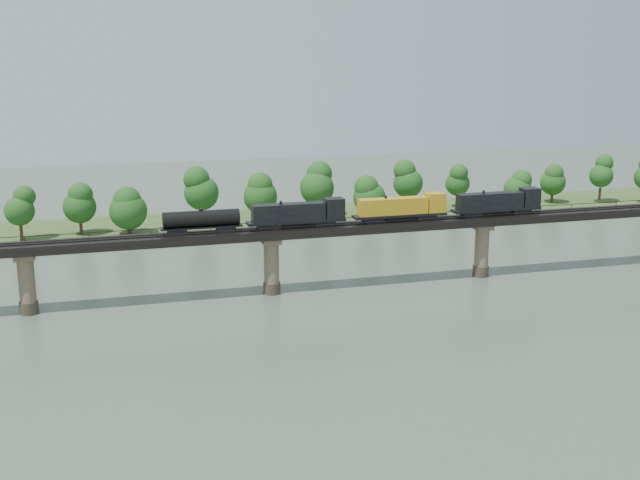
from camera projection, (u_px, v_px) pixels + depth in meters
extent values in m
plane|color=#3D4E3D|center=(318.00, 355.00, 111.67)|extent=(400.00, 400.00, 0.00)
cube|color=#324C1E|center=(223.00, 224.00, 191.02)|extent=(300.00, 24.00, 1.60)
cylinder|color=#473A2D|center=(29.00, 307.00, 129.00)|extent=(3.00, 3.00, 2.00)
cylinder|color=#816A54|center=(27.00, 281.00, 127.95)|extent=(2.60, 2.60, 9.00)
cube|color=#816A54|center=(24.00, 256.00, 127.00)|extent=(3.20, 3.20, 1.00)
cylinder|color=#473A2D|center=(272.00, 288.00, 139.51)|extent=(3.00, 3.00, 2.00)
cylinder|color=#816A54|center=(271.00, 263.00, 138.45)|extent=(2.60, 2.60, 9.00)
cube|color=#816A54|center=(271.00, 240.00, 137.51)|extent=(3.20, 3.20, 1.00)
cylinder|color=#473A2D|center=(481.00, 271.00, 150.01)|extent=(3.00, 3.00, 2.00)
cylinder|color=#816A54|center=(482.00, 248.00, 148.96)|extent=(2.60, 2.60, 9.00)
cube|color=#816A54|center=(483.00, 227.00, 148.01)|extent=(3.20, 3.20, 1.00)
cube|color=black|center=(271.00, 233.00, 137.22)|extent=(220.00, 5.00, 1.50)
cube|color=black|center=(272.00, 230.00, 136.32)|extent=(220.00, 0.12, 0.16)
cube|color=black|center=(270.00, 228.00, 137.72)|extent=(220.00, 0.12, 0.16)
cube|color=black|center=(274.00, 228.00, 134.63)|extent=(220.00, 0.10, 0.10)
cube|color=black|center=(268.00, 222.00, 139.12)|extent=(220.00, 0.10, 0.10)
cube|color=black|center=(274.00, 230.00, 134.71)|extent=(0.08, 0.08, 0.70)
cube|color=black|center=(268.00, 224.00, 139.20)|extent=(0.08, 0.08, 0.70)
cylinder|color=#382619|center=(21.00, 232.00, 170.63)|extent=(0.70, 0.70, 3.51)
sphere|color=#144513|center=(19.00, 211.00, 169.53)|extent=(6.31, 6.31, 6.31)
sphere|color=#144513|center=(18.00, 197.00, 168.84)|extent=(4.73, 4.73, 4.73)
cylinder|color=#382619|center=(81.00, 227.00, 176.21)|extent=(0.70, 0.70, 3.34)
sphere|color=#144513|center=(80.00, 207.00, 175.16)|extent=(7.18, 7.18, 7.18)
sphere|color=#144513|center=(79.00, 194.00, 174.50)|extent=(5.39, 5.39, 5.39)
cylinder|color=#382619|center=(129.00, 228.00, 176.44)|extent=(0.70, 0.70, 2.83)
sphere|color=#144513|center=(128.00, 211.00, 175.55)|extent=(8.26, 8.26, 8.26)
sphere|color=#144513|center=(128.00, 201.00, 175.00)|extent=(6.19, 6.19, 6.19)
cylinder|color=#382619|center=(202.00, 215.00, 186.87)|extent=(0.70, 0.70, 3.96)
sphere|color=#144513|center=(202.00, 193.00, 185.63)|extent=(8.07, 8.07, 8.07)
sphere|color=#144513|center=(201.00, 179.00, 184.85)|extent=(6.05, 6.05, 6.05)
cylinder|color=#382619|center=(261.00, 215.00, 189.08)|extent=(0.70, 0.70, 3.27)
sphere|color=#144513|center=(260.00, 197.00, 188.06)|extent=(8.03, 8.03, 8.03)
sphere|color=#144513|center=(260.00, 185.00, 187.42)|extent=(6.02, 6.02, 6.02)
cylinder|color=#382619|center=(317.00, 209.00, 193.81)|extent=(0.70, 0.70, 3.92)
sphere|color=#144513|center=(317.00, 188.00, 192.58)|extent=(8.29, 8.29, 8.29)
sphere|color=#144513|center=(317.00, 175.00, 191.81)|extent=(6.21, 6.21, 6.21)
cylinder|color=#382619|center=(369.00, 214.00, 190.27)|extent=(0.70, 0.70, 3.02)
sphere|color=#144513|center=(369.00, 198.00, 189.33)|extent=(7.74, 7.74, 7.74)
sphere|color=#144513|center=(370.00, 187.00, 188.73)|extent=(5.80, 5.80, 5.80)
cylinder|color=#382619|center=(408.00, 203.00, 201.77)|extent=(0.70, 0.70, 3.80)
sphere|color=#144513|center=(408.00, 183.00, 200.58)|extent=(7.47, 7.47, 7.47)
sphere|color=#144513|center=(408.00, 171.00, 199.84)|extent=(5.60, 5.60, 5.60)
cylinder|color=#382619|center=(457.00, 201.00, 205.63)|extent=(0.70, 0.70, 3.38)
sphere|color=#144513|center=(458.00, 184.00, 204.57)|extent=(6.23, 6.23, 6.23)
sphere|color=#144513|center=(458.00, 173.00, 203.90)|extent=(4.67, 4.67, 4.67)
cylinder|color=#382619|center=(517.00, 204.00, 203.85)|extent=(0.70, 0.70, 2.77)
sphere|color=#144513|center=(517.00, 189.00, 202.98)|extent=(7.04, 7.04, 7.04)
sphere|color=#144513|center=(518.00, 180.00, 202.43)|extent=(5.28, 5.28, 5.28)
cylinder|color=#382619|center=(552.00, 197.00, 212.16)|extent=(0.70, 0.70, 2.94)
sphere|color=#144513|center=(553.00, 182.00, 211.24)|extent=(6.73, 6.73, 6.73)
sphere|color=#144513|center=(553.00, 173.00, 210.66)|extent=(5.05, 5.05, 5.05)
cylinder|color=#382619|center=(600.00, 195.00, 211.98)|extent=(0.70, 0.70, 3.94)
sphere|color=#144513|center=(601.00, 176.00, 210.75)|extent=(6.17, 6.17, 6.17)
sphere|color=#144513|center=(602.00, 163.00, 209.97)|extent=(4.62, 4.62, 4.62)
cube|color=black|center=(520.00, 211.00, 149.41)|extent=(3.63, 2.18, 1.00)
cube|color=black|center=(471.00, 214.00, 146.79)|extent=(3.63, 2.18, 1.00)
cube|color=black|center=(496.00, 209.00, 147.95)|extent=(17.22, 2.72, 0.45)
cube|color=black|center=(490.00, 201.00, 147.20)|extent=(12.69, 2.45, 2.90)
cube|color=black|center=(530.00, 197.00, 149.28)|extent=(3.26, 2.72, 3.44)
cylinder|color=black|center=(496.00, 212.00, 148.07)|extent=(5.44, 1.27, 1.27)
cube|color=black|center=(425.00, 217.00, 144.41)|extent=(3.63, 2.18, 1.00)
cube|color=black|center=(373.00, 220.00, 141.79)|extent=(3.63, 2.18, 1.00)
cube|color=black|center=(400.00, 215.00, 142.95)|extent=(17.22, 2.72, 0.45)
cube|color=#BC8017|center=(393.00, 206.00, 142.20)|extent=(12.69, 2.45, 2.90)
cube|color=#BC8017|center=(435.00, 202.00, 144.28)|extent=(3.26, 2.72, 3.44)
cylinder|color=black|center=(400.00, 218.00, 143.07)|extent=(5.44, 1.27, 1.27)
cube|color=black|center=(324.00, 223.00, 139.41)|extent=(3.63, 2.18, 1.00)
cube|color=black|center=(268.00, 226.00, 136.79)|extent=(3.63, 2.18, 1.00)
cube|color=black|center=(296.00, 221.00, 137.95)|extent=(17.22, 2.72, 0.45)
cube|color=black|center=(289.00, 212.00, 137.20)|extent=(12.69, 2.45, 2.90)
cube|color=black|center=(334.00, 208.00, 139.28)|extent=(3.26, 2.72, 3.44)
cylinder|color=black|center=(296.00, 224.00, 138.07)|extent=(5.44, 1.27, 1.27)
cube|color=black|center=(226.00, 229.00, 134.88)|extent=(3.17, 1.99, 1.00)
cube|color=black|center=(177.00, 232.00, 132.74)|extent=(3.17, 1.99, 1.00)
cube|color=black|center=(201.00, 227.00, 133.67)|extent=(13.60, 2.18, 0.27)
cylinder|color=black|center=(201.00, 218.00, 133.33)|extent=(12.69, 2.72, 2.72)
cylinder|color=black|center=(201.00, 210.00, 132.99)|extent=(0.63, 0.63, 0.45)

